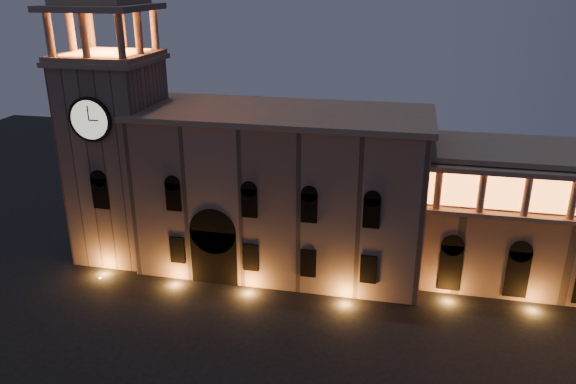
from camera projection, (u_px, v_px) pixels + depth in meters
The scene contains 2 objects.
government_building at pixel (282, 191), 60.67m from camera, with size 30.80×12.80×17.60m.
clock_tower at pixel (118, 150), 62.08m from camera, with size 9.80×9.80×32.40m.
Camera 1 is at (10.53, -33.36, 30.36)m, focal length 35.00 mm.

